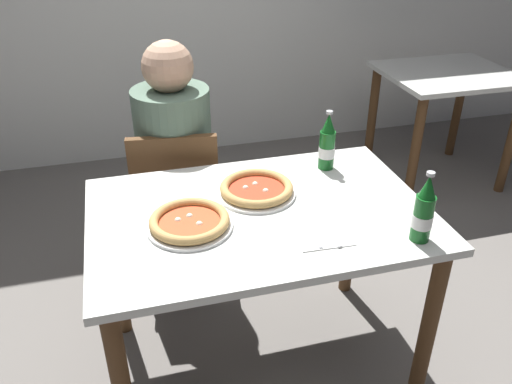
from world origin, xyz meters
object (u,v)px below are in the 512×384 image
dining_table_main (260,237)px  beer_bottle_center (327,145)px  pizza_margherita_near (257,189)px  beer_bottle_left (424,212)px  diner_seated (177,175)px  pizza_marinara_far (190,222)px  dining_table_background (445,96)px  chair_behind_table (178,200)px  napkin_with_cutlery (321,233)px

dining_table_main → beer_bottle_center: size_ratio=4.86×
pizza_margherita_near → beer_bottle_left: bearing=-43.9°
diner_seated → dining_table_main: bearing=-71.7°
diner_seated → pizza_marinara_far: 0.72m
diner_seated → beer_bottle_center: bearing=-35.6°
dining_table_background → pizza_marinara_far: pizza_marinara_far is taller
dining_table_main → pizza_marinara_far: 0.29m
chair_behind_table → beer_bottle_center: (0.58, -0.36, 0.37)m
chair_behind_table → napkin_with_cutlery: chair_behind_table is taller
dining_table_main → pizza_margherita_near: pizza_margherita_near is taller
dining_table_background → napkin_with_cutlery: 2.06m
diner_seated → beer_bottle_center: (0.57, -0.41, 0.27)m
dining_table_background → beer_bottle_left: bearing=-125.6°
pizza_marinara_far → beer_bottle_left: size_ratio=1.18×
dining_table_background → pizza_marinara_far: 2.27m
chair_behind_table → dining_table_background: bearing=-151.7°
beer_bottle_center → beer_bottle_left: bearing=-79.3°
pizza_margherita_near → chair_behind_table: bearing=116.7°
dining_table_main → chair_behind_table: size_ratio=1.41×
pizza_margherita_near → dining_table_main: bearing=-99.7°
dining_table_main → diner_seated: bearing=108.3°
chair_behind_table → pizza_margherita_near: 0.62m
dining_table_main → beer_bottle_center: beer_bottle_center is taller
dining_table_background → napkin_with_cutlery: bearing=-134.2°
beer_bottle_center → napkin_with_cutlery: bearing=-113.5°
dining_table_main → diner_seated: diner_seated is taller
dining_table_main → beer_bottle_left: beer_bottle_left is taller
diner_seated → beer_bottle_center: diner_seated is taller
chair_behind_table → napkin_with_cutlery: (0.39, -0.80, 0.27)m
diner_seated → pizza_marinara_far: bearing=-93.1°
dining_table_main → dining_table_background: (1.59, 1.28, -0.04)m
beer_bottle_center → napkin_with_cutlery: (-0.19, -0.44, -0.10)m
chair_behind_table → pizza_marinara_far: bearing=95.7°
dining_table_main → chair_behind_table: chair_behind_table is taller
dining_table_background → dining_table_main: bearing=-141.2°
dining_table_main → dining_table_background: bearing=38.8°
pizza_marinara_far → napkin_with_cutlery: 0.44m
pizza_margherita_near → dining_table_background: bearing=36.5°
dining_table_main → napkin_with_cutlery: (0.16, -0.19, 0.12)m
dining_table_main → beer_bottle_center: (0.35, 0.25, 0.22)m
pizza_marinara_far → beer_bottle_center: (0.61, 0.29, 0.08)m
chair_behind_table → pizza_marinara_far: size_ratio=2.90×
dining_table_main → dining_table_background: same height
chair_behind_table → diner_seated: bearing=-93.2°
chair_behind_table → diner_seated: (0.01, 0.05, 0.10)m
dining_table_main → chair_behind_table: 0.67m
dining_table_main → diner_seated: size_ratio=0.99×
chair_behind_table → pizza_margherita_near: size_ratio=2.88×
pizza_marinara_far → beer_bottle_left: 0.76m
chair_behind_table → beer_bottle_center: beer_bottle_center is taller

